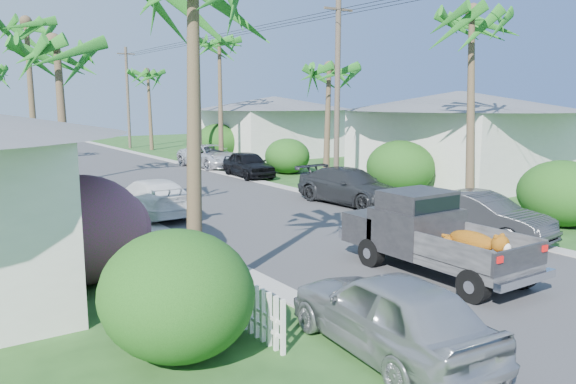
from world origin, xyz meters
TOP-DOWN VIEW (x-y plane):
  - ground at (0.00, 0.00)m, footprint 120.00×120.00m
  - road at (0.00, 25.00)m, footprint 8.00×100.00m
  - curb_left at (-4.30, 25.00)m, footprint 0.60×100.00m
  - curb_right at (4.30, 25.00)m, footprint 0.60×100.00m
  - pickup_truck at (-0.35, 2.01)m, footprint 1.98×5.12m
  - parked_car_rn at (3.60, 3.31)m, footprint 2.11×4.62m
  - parked_car_rm at (4.16, 10.29)m, footprint 2.60×5.31m
  - parked_car_rf at (4.75, 19.87)m, footprint 2.07×4.39m
  - parked_car_rd at (5.00, 25.19)m, footprint 2.87×5.48m
  - parked_car_ln at (-4.46, -0.97)m, footprint 2.10×4.45m
  - parked_car_lf at (-3.67, 12.61)m, footprint 2.15×4.88m
  - palm_l_b at (-6.80, 12.00)m, footprint 4.40×4.40m
  - palm_l_c at (-6.00, 22.00)m, footprint 4.40×4.40m
  - palm_r_a at (6.30, 6.00)m, footprint 4.40×4.40m
  - palm_r_b at (6.60, 15.00)m, footprint 4.40×4.40m
  - palm_r_c at (6.20, 26.00)m, footprint 4.40×4.40m
  - palm_r_d at (6.50, 40.00)m, footprint 4.40×4.40m
  - shrub_l_a at (-7.50, 1.00)m, footprint 2.60×2.86m
  - shrub_l_b at (-7.80, 6.00)m, footprint 3.00×3.30m
  - shrub_l_c at (-7.40, 10.00)m, footprint 2.40×2.64m
  - shrub_l_d at (-8.00, 18.00)m, footprint 3.20×3.52m
  - shrub_r_a at (7.60, 3.00)m, footprint 2.80×3.08m
  - shrub_r_b at (7.80, 11.00)m, footprint 3.00×3.30m
  - shrub_r_c at (7.50, 20.00)m, footprint 2.60×2.86m
  - shrub_r_d at (8.00, 30.00)m, footprint 3.20×3.52m
  - picket_fence at (-6.00, 5.50)m, footprint 0.10×11.00m
  - house_right_near at (13.00, 12.00)m, footprint 8.00×9.00m
  - house_right_far at (13.00, 30.00)m, footprint 9.00×8.00m
  - utility_pole_b at (5.60, 13.00)m, footprint 1.60×0.26m
  - utility_pole_c at (5.60, 28.00)m, footprint 1.60×0.26m
  - utility_pole_d at (5.60, 43.00)m, footprint 1.60×0.26m

SIDE VIEW (x-z plane):
  - ground at x=0.00m, z-range 0.00..0.00m
  - road at x=0.00m, z-range 0.00..0.02m
  - curb_left at x=-4.30m, z-range 0.00..0.06m
  - curb_right at x=4.30m, z-range 0.00..0.06m
  - picket_fence at x=-6.00m, z-range 0.00..1.00m
  - parked_car_lf at x=-3.67m, z-range 0.00..1.39m
  - parked_car_rf at x=4.75m, z-range 0.00..1.45m
  - parked_car_ln at x=-4.46m, z-range 0.00..1.47m
  - parked_car_rn at x=3.60m, z-range 0.00..1.47m
  - parked_car_rd at x=5.00m, z-range 0.00..1.47m
  - parked_car_rm at x=4.16m, z-range 0.00..1.49m
  - shrub_l_c at x=-7.40m, z-range 0.00..2.00m
  - pickup_truck at x=-0.35m, z-range -0.02..2.04m
  - shrub_r_c at x=7.50m, z-range 0.00..2.10m
  - shrub_l_a at x=-7.50m, z-range 0.00..2.20m
  - shrub_r_a at x=7.60m, z-range 0.00..2.30m
  - shrub_l_d at x=-8.00m, z-range 0.00..2.40m
  - shrub_r_b at x=7.80m, z-range 0.00..2.50m
  - shrub_l_b at x=-7.80m, z-range 0.00..2.60m
  - shrub_r_d at x=8.00m, z-range 0.00..2.60m
  - house_right_far at x=13.00m, z-range -0.18..4.42m
  - house_right_near at x=13.00m, z-range -0.18..4.62m
  - utility_pole_b at x=5.60m, z-range 0.10..9.10m
  - utility_pole_c at x=5.60m, z-range 0.10..9.10m
  - utility_pole_d at x=5.60m, z-range 0.10..9.10m
  - palm_r_b at x=6.60m, z-range 2.35..9.55m
  - palm_l_b at x=-6.80m, z-range 2.44..9.85m
  - palm_r_d at x=6.50m, z-range 2.73..10.74m
  - palm_r_a at x=6.30m, z-range 3.07..11.78m
  - palm_l_c at x=-6.00m, z-range 3.31..12.51m
  - palm_r_c at x=6.20m, z-range 3.41..12.81m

